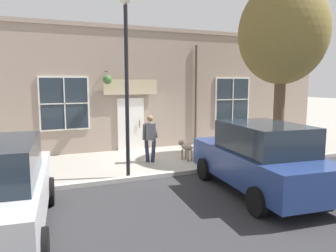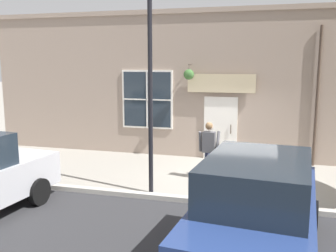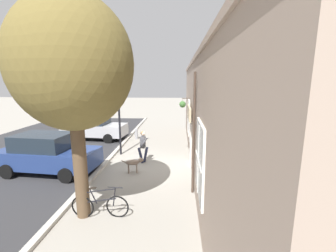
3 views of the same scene
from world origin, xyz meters
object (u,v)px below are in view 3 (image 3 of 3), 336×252
(street_tree_by_curb, at_px, (74,68))
(parked_car_mid_block, at_px, (47,153))
(parked_car_nearest_curb, at_px, (94,127))
(fire_hydrant, at_px, (136,133))
(pedestrian_walking, at_px, (143,144))
(street_lamp, at_px, (118,94))
(leaning_bicycle, at_px, (100,205))
(dog_on_leash, at_px, (134,163))

(street_tree_by_curb, distance_m, parked_car_mid_block, 5.54)
(parked_car_nearest_curb, relative_size, fire_hydrant, 5.78)
(pedestrian_walking, xyz_separation_m, street_tree_by_curb, (1.06, 4.53, 3.40))
(street_lamp, bearing_deg, parked_car_mid_block, 45.56)
(leaning_bicycle, height_order, parked_car_mid_block, parked_car_mid_block)
(parked_car_mid_block, xyz_separation_m, street_lamp, (-2.58, -2.63, 2.46))
(street_tree_by_curb, height_order, parked_car_mid_block, street_tree_by_curb)
(street_tree_by_curb, relative_size, parked_car_mid_block, 1.41)
(street_tree_by_curb, relative_size, street_lamp, 1.22)
(dog_on_leash, relative_size, fire_hydrant, 1.30)
(street_tree_by_curb, height_order, fire_hydrant, street_tree_by_curb)
(dog_on_leash, distance_m, leaning_bicycle, 3.39)
(parked_car_nearest_curb, xyz_separation_m, street_lamp, (-2.72, 3.24, 2.46))
(parked_car_mid_block, height_order, fire_hydrant, parked_car_mid_block)
(leaning_bicycle, height_order, street_lamp, street_lamp)
(pedestrian_walking, relative_size, street_tree_by_curb, 0.26)
(street_tree_by_curb, bearing_deg, street_lamp, -86.03)
(dog_on_leash, xyz_separation_m, parked_car_nearest_curb, (3.96, -5.72, 0.41))
(dog_on_leash, distance_m, parked_car_nearest_curb, 6.97)
(leaning_bicycle, bearing_deg, street_lamp, -81.30)
(parked_car_mid_block, bearing_deg, street_tree_by_curb, 133.77)
(fire_hydrant, bearing_deg, parked_car_mid_block, 65.10)
(pedestrian_walking, relative_size, dog_on_leash, 1.62)
(parked_car_mid_block, bearing_deg, pedestrian_walking, -160.58)
(street_tree_by_curb, bearing_deg, dog_on_leash, -104.52)
(dog_on_leash, xyz_separation_m, parked_car_mid_block, (3.82, 0.15, 0.41))
(leaning_bicycle, bearing_deg, parked_car_nearest_curb, -68.30)
(pedestrian_walking, xyz_separation_m, parked_car_nearest_curb, (4.18, -4.45, -0.09))
(pedestrian_walking, distance_m, street_tree_by_curb, 5.77)
(parked_car_mid_block, height_order, street_lamp, street_lamp)
(pedestrian_walking, height_order, fire_hydrant, pedestrian_walking)
(parked_car_mid_block, xyz_separation_m, fire_hydrant, (-2.82, -6.07, -0.48))
(parked_car_mid_block, relative_size, street_lamp, 0.86)
(fire_hydrant, bearing_deg, street_lamp, 86.08)
(leaning_bicycle, height_order, parked_car_nearest_curb, parked_car_nearest_curb)
(parked_car_nearest_curb, relative_size, street_lamp, 0.86)
(street_lamp, bearing_deg, pedestrian_walking, 140.31)
(pedestrian_walking, height_order, leaning_bicycle, pedestrian_walking)
(street_lamp, bearing_deg, street_tree_by_curb, 93.97)
(dog_on_leash, bearing_deg, fire_hydrant, -80.32)
(dog_on_leash, relative_size, parked_car_nearest_curb, 0.23)
(dog_on_leash, relative_size, parked_car_mid_block, 0.23)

